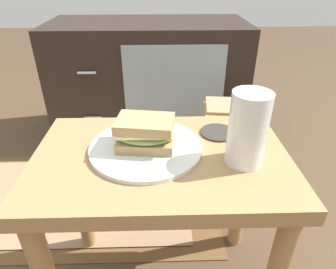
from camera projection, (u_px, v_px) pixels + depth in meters
name	position (u px, v px, depth m)	size (l,w,h in m)	color
side_table	(162.00, 186.00, 0.69)	(0.56, 0.36, 0.46)	#A37A4C
tv_cabinet	(150.00, 80.00, 1.54)	(0.96, 0.46, 0.58)	black
area_rug	(67.00, 198.00, 1.18)	(1.18, 0.60, 0.01)	brown
plate	(147.00, 147.00, 0.66)	(0.25, 0.25, 0.01)	silver
sandwich_front	(146.00, 133.00, 0.64)	(0.14, 0.10, 0.07)	tan
beer_glass	(249.00, 130.00, 0.58)	(0.08, 0.08, 0.16)	silver
coaster	(219.00, 132.00, 0.72)	(0.09, 0.09, 0.01)	#332D28
paper_bag	(229.00, 142.00, 1.23)	(0.23, 0.16, 0.35)	tan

